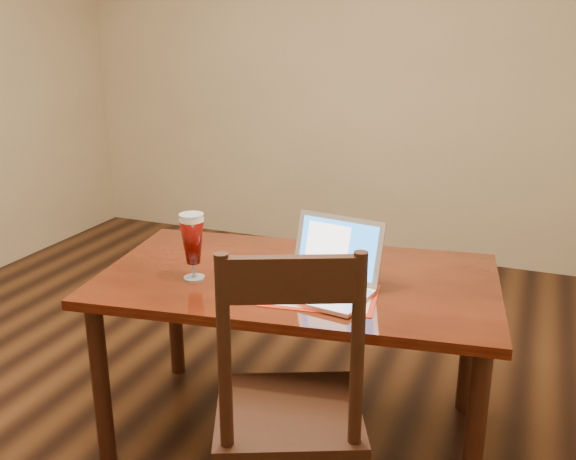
% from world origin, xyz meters
% --- Properties ---
extents(ground, '(5.00, 5.00, 0.00)m').
position_xyz_m(ground, '(0.00, 0.00, 0.00)').
color(ground, black).
rests_on(ground, ground).
extents(room_shell, '(4.51, 5.01, 2.71)m').
position_xyz_m(room_shell, '(0.00, 0.00, 1.76)').
color(room_shell, tan).
rests_on(room_shell, ground).
extents(dining_table, '(1.68, 1.10, 1.00)m').
position_xyz_m(dining_table, '(0.47, 0.08, 0.66)').
color(dining_table, '#521B0B').
rests_on(dining_table, ground).
extents(dining_chair, '(0.61, 0.60, 1.11)m').
position_xyz_m(dining_chair, '(0.67, -0.50, 0.52)').
color(dining_chair, black).
rests_on(dining_chair, ground).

